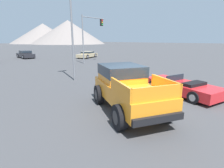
% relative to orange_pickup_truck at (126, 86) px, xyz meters
% --- Properties ---
extents(ground_plane, '(320.00, 320.00, 0.00)m').
position_rel_orange_pickup_truck_xyz_m(ground_plane, '(0.13, -0.58, -1.10)').
color(ground_plane, '#424244').
extents(orange_pickup_truck, '(3.88, 5.05, 1.95)m').
position_rel_orange_pickup_truck_xyz_m(orange_pickup_truck, '(0.00, 0.00, 0.00)').
color(orange_pickup_truck, orange).
rests_on(orange_pickup_truck, ground_plane).
extents(red_convertible_car, '(2.95, 4.79, 1.06)m').
position_rel_orange_pickup_truck_xyz_m(red_convertible_car, '(3.96, -0.99, -0.66)').
color(red_convertible_car, red).
rests_on(red_convertible_car, ground_plane).
extents(parked_car_dark, '(2.11, 4.65, 1.27)m').
position_rel_orange_pickup_truck_xyz_m(parked_car_dark, '(6.14, 26.70, -0.46)').
color(parked_car_dark, '#232328').
rests_on(parked_car_dark, ground_plane).
extents(parked_car_tan, '(4.68, 3.10, 1.10)m').
position_rel_orange_pickup_truck_xyz_m(parked_car_tan, '(13.68, 19.35, -0.53)').
color(parked_car_tan, tan).
rests_on(parked_car_tan, ground_plane).
extents(traffic_light_main, '(3.90, 0.38, 6.14)m').
position_rel_orange_pickup_truck_xyz_m(traffic_light_main, '(9.97, 13.84, 3.18)').
color(traffic_light_main, slate).
rests_on(traffic_light_main, ground_plane).
extents(street_lamp_post, '(0.90, 0.24, 8.36)m').
position_rel_orange_pickup_truck_xyz_m(street_lamp_post, '(1.82, 6.52, 3.87)').
color(street_lamp_post, slate).
rests_on(street_lamp_post, ground_plane).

